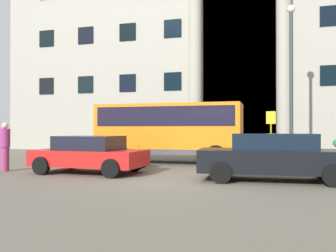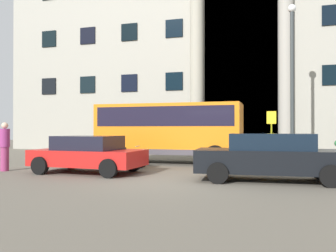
{
  "view_description": "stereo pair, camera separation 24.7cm",
  "coord_description": "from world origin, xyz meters",
  "px_view_note": "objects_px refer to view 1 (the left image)",
  "views": [
    {
      "loc": [
        2.93,
        -10.28,
        1.58
      ],
      "look_at": [
        -1.64,
        5.9,
        1.72
      ],
      "focal_mm": 37.72,
      "sensor_mm": 36.0,
      "label": 1
    },
    {
      "loc": [
        3.17,
        -10.21,
        1.58
      ],
      "look_at": [
        -1.64,
        5.9,
        1.72
      ],
      "focal_mm": 37.72,
      "sensor_mm": 36.0,
      "label": 2
    }
  ],
  "objects_px": {
    "hedge_planter_far_east": "(207,143)",
    "pedestrian_woman_with_bag": "(5,146)",
    "orange_minibus": "(169,128)",
    "lamppost_plaza_centre": "(291,70)",
    "hedge_planter_east": "(111,143)",
    "scooter_by_planter": "(123,156)",
    "parked_coupe_end": "(273,157)",
    "parked_compact_extra": "(90,154)",
    "bus_stop_sign": "(271,130)"
  },
  "relations": [
    {
      "from": "hedge_planter_far_east",
      "to": "pedestrian_woman_with_bag",
      "type": "bearing_deg",
      "value": -121.66
    },
    {
      "from": "orange_minibus",
      "to": "lamppost_plaza_centre",
      "type": "relative_size",
      "value": 0.85
    },
    {
      "from": "pedestrian_woman_with_bag",
      "to": "lamppost_plaza_centre",
      "type": "distance_m",
      "value": 13.54
    },
    {
      "from": "hedge_planter_east",
      "to": "pedestrian_woman_with_bag",
      "type": "distance_m",
      "value": 10.17
    },
    {
      "from": "hedge_planter_east",
      "to": "pedestrian_woman_with_bag",
      "type": "bearing_deg",
      "value": -87.5
    },
    {
      "from": "hedge_planter_east",
      "to": "lamppost_plaza_centre",
      "type": "relative_size",
      "value": 0.22
    },
    {
      "from": "lamppost_plaza_centre",
      "to": "scooter_by_planter",
      "type": "bearing_deg",
      "value": -141.97
    },
    {
      "from": "hedge_planter_east",
      "to": "parked_coupe_end",
      "type": "xyz_separation_m",
      "value": [
        10.02,
        -9.99,
        0.06
      ]
    },
    {
      "from": "parked_coupe_end",
      "to": "pedestrian_woman_with_bag",
      "type": "relative_size",
      "value": 2.5
    },
    {
      "from": "parked_compact_extra",
      "to": "lamppost_plaza_centre",
      "type": "bearing_deg",
      "value": 47.56
    },
    {
      "from": "parked_compact_extra",
      "to": "pedestrian_woman_with_bag",
      "type": "distance_m",
      "value": 3.33
    },
    {
      "from": "orange_minibus",
      "to": "hedge_planter_east",
      "type": "xyz_separation_m",
      "value": [
        -5.47,
        5.35,
        -0.95
      ]
    },
    {
      "from": "hedge_planter_far_east",
      "to": "parked_compact_extra",
      "type": "bearing_deg",
      "value": -105.99
    },
    {
      "from": "parked_coupe_end",
      "to": "scooter_by_planter",
      "type": "bearing_deg",
      "value": 156.0
    },
    {
      "from": "parked_compact_extra",
      "to": "parked_coupe_end",
      "type": "relative_size",
      "value": 0.88
    },
    {
      "from": "hedge_planter_east",
      "to": "parked_coupe_end",
      "type": "bearing_deg",
      "value": -44.89
    },
    {
      "from": "bus_stop_sign",
      "to": "pedestrian_woman_with_bag",
      "type": "distance_m",
      "value": 11.72
    },
    {
      "from": "bus_stop_sign",
      "to": "lamppost_plaza_centre",
      "type": "height_order",
      "value": "lamppost_plaza_centre"
    },
    {
      "from": "hedge_planter_east",
      "to": "hedge_planter_far_east",
      "type": "bearing_deg",
      "value": -4.33
    },
    {
      "from": "hedge_planter_far_east",
      "to": "hedge_planter_east",
      "type": "bearing_deg",
      "value": 175.67
    },
    {
      "from": "parked_coupe_end",
      "to": "pedestrian_woman_with_bag",
      "type": "height_order",
      "value": "pedestrian_woman_with_bag"
    },
    {
      "from": "parked_compact_extra",
      "to": "pedestrian_woman_with_bag",
      "type": "relative_size",
      "value": 2.19
    },
    {
      "from": "hedge_planter_far_east",
      "to": "scooter_by_planter",
      "type": "height_order",
      "value": "hedge_planter_far_east"
    },
    {
      "from": "hedge_planter_far_east",
      "to": "parked_compact_extra",
      "type": "xyz_separation_m",
      "value": [
        -2.66,
        -9.29,
        -0.08
      ]
    },
    {
      "from": "parked_coupe_end",
      "to": "lamppost_plaza_centre",
      "type": "height_order",
      "value": "lamppost_plaza_centre"
    },
    {
      "from": "parked_coupe_end",
      "to": "scooter_by_planter",
      "type": "relative_size",
      "value": 2.25
    },
    {
      "from": "parked_coupe_end",
      "to": "scooter_by_planter",
      "type": "height_order",
      "value": "parked_coupe_end"
    },
    {
      "from": "hedge_planter_east",
      "to": "pedestrian_woman_with_bag",
      "type": "xyz_separation_m",
      "value": [
        0.44,
        -10.15,
        0.25
      ]
    },
    {
      "from": "bus_stop_sign",
      "to": "hedge_planter_east",
      "type": "distance_m",
      "value": 10.62
    },
    {
      "from": "orange_minibus",
      "to": "lamppost_plaza_centre",
      "type": "distance_m",
      "value": 6.88
    },
    {
      "from": "parked_coupe_end",
      "to": "parked_compact_extra",
      "type": "bearing_deg",
      "value": 174.62
    },
    {
      "from": "pedestrian_woman_with_bag",
      "to": "hedge_planter_east",
      "type": "bearing_deg",
      "value": -64.67
    },
    {
      "from": "scooter_by_planter",
      "to": "lamppost_plaza_centre",
      "type": "xyz_separation_m",
      "value": [
        6.81,
        5.32,
        4.07
      ]
    },
    {
      "from": "hedge_planter_far_east",
      "to": "parked_compact_extra",
      "type": "distance_m",
      "value": 9.67
    },
    {
      "from": "scooter_by_planter",
      "to": "pedestrian_woman_with_bag",
      "type": "relative_size",
      "value": 1.11
    },
    {
      "from": "orange_minibus",
      "to": "parked_compact_extra",
      "type": "distance_m",
      "value": 4.84
    },
    {
      "from": "parked_coupe_end",
      "to": "lamppost_plaza_centre",
      "type": "xyz_separation_m",
      "value": [
        0.99,
        7.5,
        3.79
      ]
    },
    {
      "from": "scooter_by_planter",
      "to": "bus_stop_sign",
      "type": "bearing_deg",
      "value": 31.86
    },
    {
      "from": "bus_stop_sign",
      "to": "hedge_planter_east",
      "type": "relative_size",
      "value": 1.39
    },
    {
      "from": "orange_minibus",
      "to": "parked_compact_extra",
      "type": "xyz_separation_m",
      "value": [
        -1.73,
        -4.43,
        -0.94
      ]
    },
    {
      "from": "parked_compact_extra",
      "to": "parked_coupe_end",
      "type": "distance_m",
      "value": 6.29
    },
    {
      "from": "pedestrian_woman_with_bag",
      "to": "lamppost_plaza_centre",
      "type": "bearing_deg",
      "value": -121.2
    },
    {
      "from": "hedge_planter_east",
      "to": "parked_coupe_end",
      "type": "height_order",
      "value": "parked_coupe_end"
    },
    {
      "from": "orange_minibus",
      "to": "scooter_by_planter",
      "type": "bearing_deg",
      "value": -117.61
    },
    {
      "from": "orange_minibus",
      "to": "parked_compact_extra",
      "type": "height_order",
      "value": "orange_minibus"
    },
    {
      "from": "orange_minibus",
      "to": "scooter_by_planter",
      "type": "relative_size",
      "value": 3.27
    },
    {
      "from": "bus_stop_sign",
      "to": "parked_compact_extra",
      "type": "height_order",
      "value": "bus_stop_sign"
    },
    {
      "from": "parked_compact_extra",
      "to": "scooter_by_planter",
      "type": "relative_size",
      "value": 1.97
    },
    {
      "from": "orange_minibus",
      "to": "hedge_planter_far_east",
      "type": "distance_m",
      "value": 5.03
    },
    {
      "from": "orange_minibus",
      "to": "pedestrian_woman_with_bag",
      "type": "height_order",
      "value": "orange_minibus"
    }
  ]
}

